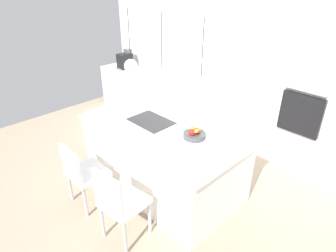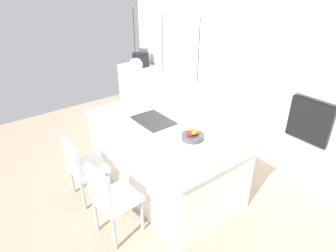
# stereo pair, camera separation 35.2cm
# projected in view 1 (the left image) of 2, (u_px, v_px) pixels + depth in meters

# --- Properties ---
(floor) EXTENTS (6.60, 6.60, 0.00)m
(floor) POSITION_uv_depth(u_px,v_px,m) (163.00, 184.00, 4.04)
(floor) COLOR tan
(floor) RESTS_ON ground
(back_wall) EXTENTS (6.00, 0.10, 2.60)m
(back_wall) POSITION_uv_depth(u_px,v_px,m) (241.00, 68.00, 4.44)
(back_wall) COLOR white
(back_wall) RESTS_ON ground
(kitchen_island) EXTENTS (2.08, 1.16, 0.90)m
(kitchen_island) POSITION_uv_depth(u_px,v_px,m) (163.00, 157.00, 3.83)
(kitchen_island) COLOR white
(kitchen_island) RESTS_ON ground
(sink_basin) EXTENTS (0.56, 0.40, 0.02)m
(sink_basin) POSITION_uv_depth(u_px,v_px,m) (151.00, 122.00, 3.75)
(sink_basin) COLOR #2D2D30
(sink_basin) RESTS_ON kitchen_island
(faucet) EXTENTS (0.02, 0.17, 0.22)m
(faucet) POSITION_uv_depth(u_px,v_px,m) (163.00, 106.00, 3.81)
(faucet) COLOR silver
(faucet) RESTS_ON kitchen_island
(fruit_bowl) EXTENTS (0.26, 0.26, 0.16)m
(fruit_bowl) POSITION_uv_depth(u_px,v_px,m) (194.00, 134.00, 3.36)
(fruit_bowl) COLOR #4C4C51
(fruit_bowl) RESTS_ON kitchen_island
(side_counter) EXTENTS (1.10, 0.60, 0.84)m
(side_counter) POSITION_uv_depth(u_px,v_px,m) (129.00, 88.00, 6.15)
(side_counter) COLOR white
(side_counter) RESTS_ON ground
(coffee_machine) EXTENTS (0.20, 0.35, 0.38)m
(coffee_machine) POSITION_uv_depth(u_px,v_px,m) (125.00, 60.00, 5.93)
(coffee_machine) COLOR black
(coffee_machine) RESTS_ON side_counter
(microwave) EXTENTS (0.54, 0.08, 0.34)m
(microwave) POSITION_uv_depth(u_px,v_px,m) (309.00, 79.00, 3.69)
(microwave) COLOR #9E9EA3
(microwave) RESTS_ON back_wall
(oven) EXTENTS (0.56, 0.08, 0.56)m
(oven) POSITION_uv_depth(u_px,v_px,m) (301.00, 114.00, 3.92)
(oven) COLOR black
(oven) RESTS_ON back_wall
(chair_near) EXTENTS (0.45, 0.42, 0.85)m
(chair_near) POSITION_uv_depth(u_px,v_px,m) (83.00, 172.00, 3.47)
(chair_near) COLOR silver
(chair_near) RESTS_ON ground
(chair_middle) EXTENTS (0.46, 0.47, 0.93)m
(chair_middle) POSITION_uv_depth(u_px,v_px,m) (119.00, 201.00, 2.98)
(chair_middle) COLOR white
(chair_middle) RESTS_ON ground
(pendant_light_left) EXTENTS (0.17, 0.17, 0.77)m
(pendant_light_left) POSITION_uv_depth(u_px,v_px,m) (131.00, 66.00, 3.67)
(pendant_light_left) COLOR silver
(pendant_light_center) EXTENTS (0.17, 0.17, 0.77)m
(pendant_light_center) POSITION_uv_depth(u_px,v_px,m) (162.00, 76.00, 3.31)
(pendant_light_center) COLOR silver
(pendant_light_right) EXTENTS (0.17, 0.17, 0.77)m
(pendant_light_right) POSITION_uv_depth(u_px,v_px,m) (200.00, 89.00, 2.95)
(pendant_light_right) COLOR silver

